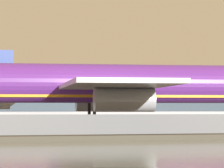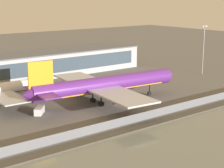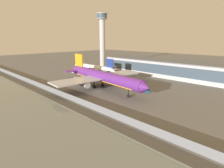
{
  "view_description": "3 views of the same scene",
  "coord_description": "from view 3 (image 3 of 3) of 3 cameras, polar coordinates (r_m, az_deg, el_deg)",
  "views": [
    {
      "loc": [
        -24.89,
        -80.08,
        2.89
      ],
      "look_at": [
        -1.8,
        7.68,
        6.43
      ],
      "focal_mm": 105.0,
      "sensor_mm": 36.0,
      "label": 1
    },
    {
      "loc": [
        -73.15,
        -91.07,
        34.54
      ],
      "look_at": [
        2.34,
        7.01,
        5.43
      ],
      "focal_mm": 60.0,
      "sensor_mm": 36.0,
      "label": 2
    },
    {
      "loc": [
        60.57,
        -53.03,
        24.28
      ],
      "look_at": [
        3.57,
        6.21,
        3.19
      ],
      "focal_mm": 28.0,
      "sensor_mm": 36.0,
      "label": 3
    }
  ],
  "objects": [
    {
      "name": "ground_plane",
      "position": [
        84.09,
        -4.69,
        -2.44
      ],
      "size": [
        500.0,
        500.0,
        0.0
      ],
      "primitive_type": "plane",
      "color": "#66635E"
    },
    {
      "name": "shoreline_seawall",
      "position": [
        72.83,
        -16.91,
        -5.53
      ],
      "size": [
        320.0,
        3.0,
        0.5
      ],
      "color": "#474238",
      "rests_on": "ground"
    },
    {
      "name": "perimeter_fence",
      "position": [
        74.65,
        -13.96,
        -4.06
      ],
      "size": [
        280.0,
        0.1,
        2.4
      ],
      "color": "slate",
      "rests_on": "ground"
    },
    {
      "name": "cargo_jet_purple",
      "position": [
        87.63,
        -3.44,
        2.43
      ],
      "size": [
        57.79,
        50.17,
        16.13
      ],
      "color": "#602889",
      "rests_on": "ground"
    },
    {
      "name": "passenger_jet_white",
      "position": [
        123.22,
        -6.02,
        5.2
      ],
      "size": [
        42.99,
        36.66,
        12.48
      ],
      "color": "white",
      "rests_on": "ground"
    },
    {
      "name": "baggage_tug",
      "position": [
        84.45,
        11.52,
        -2.05
      ],
      "size": [
        3.23,
        3.51,
        1.8
      ],
      "color": "#19519E",
      "rests_on": "ground"
    },
    {
      "name": "ops_van",
      "position": [
        107.08,
        -10.86,
        1.72
      ],
      "size": [
        4.95,
        5.34,
        2.48
      ],
      "color": "white",
      "rests_on": "ground"
    },
    {
      "name": "control_tower",
      "position": [
        163.36,
        -3.2,
        15.41
      ],
      "size": [
        9.58,
        9.58,
        48.82
      ],
      "color": "#ADADB2",
      "rests_on": "ground"
    },
    {
      "name": "terminal_building",
      "position": [
        126.55,
        16.67,
        5.16
      ],
      "size": [
        92.6,
        21.34,
        10.58
      ],
      "color": "#B2B2B7",
      "rests_on": "ground"
    }
  ]
}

